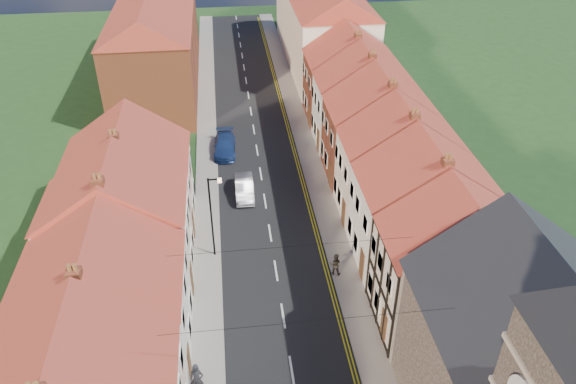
{
  "coord_description": "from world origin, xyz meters",
  "views": [
    {
      "loc": [
        -2.58,
        -9.3,
        24.37
      ],
      "look_at": [
        1.26,
        21.83,
        3.5
      ],
      "focal_mm": 35.0,
      "sensor_mm": 36.0,
      "label": 1
    }
  ],
  "objects_px": {
    "lamppost": "(212,213)",
    "pedestrian_right": "(335,264)",
    "car_far": "(225,146)",
    "pedestrian_left_b": "(197,379)",
    "car_mid": "(244,188)"
  },
  "relations": [
    {
      "from": "lamppost",
      "to": "car_mid",
      "type": "relative_size",
      "value": 1.52
    },
    {
      "from": "lamppost",
      "to": "car_mid",
      "type": "distance_m",
      "value": 7.96
    },
    {
      "from": "lamppost",
      "to": "pedestrian_right",
      "type": "xyz_separation_m",
      "value": [
        7.51,
        -2.84,
        -2.64
      ]
    },
    {
      "from": "car_mid",
      "to": "pedestrian_right",
      "type": "relative_size",
      "value": 2.55
    },
    {
      "from": "pedestrian_right",
      "to": "pedestrian_left_b",
      "type": "height_order",
      "value": "pedestrian_left_b"
    },
    {
      "from": "car_far",
      "to": "pedestrian_left_b",
      "type": "xyz_separation_m",
      "value": [
        -2.07,
        -24.75,
        0.41
      ]
    },
    {
      "from": "lamppost",
      "to": "pedestrian_left_b",
      "type": "bearing_deg",
      "value": -95.67
    },
    {
      "from": "lamppost",
      "to": "car_far",
      "type": "relative_size",
      "value": 1.3
    },
    {
      "from": "car_mid",
      "to": "pedestrian_right",
      "type": "bearing_deg",
      "value": -61.88
    },
    {
      "from": "pedestrian_left_b",
      "to": "car_mid",
      "type": "bearing_deg",
      "value": 86.81
    },
    {
      "from": "pedestrian_left_b",
      "to": "lamppost",
      "type": "bearing_deg",
      "value": 91.89
    },
    {
      "from": "pedestrian_right",
      "to": "pedestrian_left_b",
      "type": "relative_size",
      "value": 0.81
    },
    {
      "from": "pedestrian_left_b",
      "to": "car_far",
      "type": "bearing_deg",
      "value": 92.77
    },
    {
      "from": "car_far",
      "to": "pedestrian_right",
      "type": "height_order",
      "value": "pedestrian_right"
    },
    {
      "from": "lamppost",
      "to": "pedestrian_right",
      "type": "bearing_deg",
      "value": -20.7
    }
  ]
}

